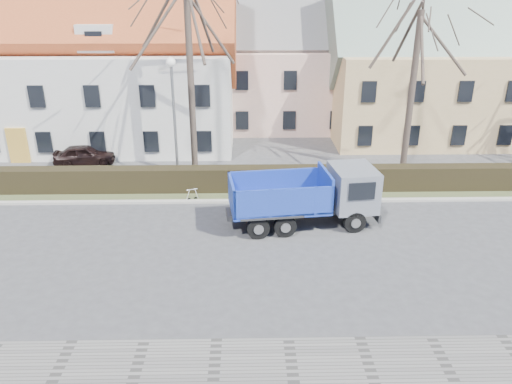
{
  "coord_description": "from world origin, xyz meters",
  "views": [
    {
      "loc": [
        0.97,
        -18.5,
        10.22
      ],
      "look_at": [
        1.38,
        2.1,
        1.6
      ],
      "focal_mm": 35.0,
      "sensor_mm": 36.0,
      "label": 1
    }
  ],
  "objects_px": {
    "dump_truck": "(298,197)",
    "cart_frame": "(188,195)",
    "parked_car_a": "(85,155)",
    "streetlight": "(175,124)"
  },
  "relations": [
    {
      "from": "cart_frame",
      "to": "streetlight",
      "type": "bearing_deg",
      "value": 108.54
    },
    {
      "from": "dump_truck",
      "to": "streetlight",
      "type": "xyz_separation_m",
      "value": [
        -6.05,
        5.01,
        2.09
      ]
    },
    {
      "from": "streetlight",
      "to": "parked_car_a",
      "type": "height_order",
      "value": "streetlight"
    },
    {
      "from": "streetlight",
      "to": "cart_frame",
      "type": "relative_size",
      "value": 8.7
    },
    {
      "from": "cart_frame",
      "to": "parked_car_a",
      "type": "height_order",
      "value": "parked_car_a"
    },
    {
      "from": "dump_truck",
      "to": "cart_frame",
      "type": "relative_size",
      "value": 8.63
    },
    {
      "from": "parked_car_a",
      "to": "streetlight",
      "type": "bearing_deg",
      "value": -127.77
    },
    {
      "from": "cart_frame",
      "to": "dump_truck",
      "type": "bearing_deg",
      "value": -27.42
    },
    {
      "from": "cart_frame",
      "to": "parked_car_a",
      "type": "bearing_deg",
      "value": 139.89
    },
    {
      "from": "dump_truck",
      "to": "cart_frame",
      "type": "xyz_separation_m",
      "value": [
        -5.29,
        2.74,
        -1.01
      ]
    }
  ]
}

